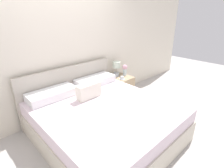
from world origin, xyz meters
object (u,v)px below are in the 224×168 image
teacup (122,78)px  bed (102,118)px  table_lamp (116,67)px  flower_vase (125,69)px  nightstand (121,87)px

teacup → bed: bearing=-151.1°
table_lamp → flower_vase: bearing=-28.8°
bed → teacup: bearing=28.9°
flower_vase → teacup: (-0.22, -0.13, -0.12)m
bed → table_lamp: bed is taller
bed → teacup: (1.12, 0.62, 0.25)m
bed → flower_vase: (1.34, 0.74, 0.37)m
teacup → nightstand: bearing=48.1°
teacup → table_lamp: bearing=78.8°
nightstand → flower_vase: size_ratio=1.99×
bed → nightstand: bearing=30.8°
nightstand → teacup: (-0.09, -0.10, 0.29)m
bed → flower_vase: bed is taller
table_lamp → flower_vase: size_ratio=1.31×
nightstand → teacup: teacup is taller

